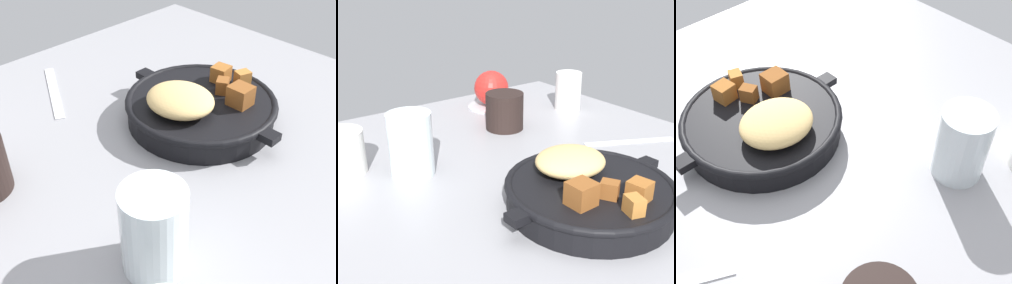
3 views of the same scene
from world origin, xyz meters
TOP-DOWN VIEW (x-y plane):
  - ground_plane at (0.00, 0.00)cm, footprint 90.64×94.44cm
  - cast_iron_skillet at (4.29, -10.67)cm, footprint 28.68×24.35cm
  - butter_knife at (28.86, 0.97)cm, footprint 17.15×9.75cm
  - water_glass_tall at (-11.16, 13.90)cm, footprint 7.24×7.24cm

SIDE VIEW (x-z plane):
  - ground_plane at x=0.00cm, z-range -2.40..0.00cm
  - butter_knife at x=28.86cm, z-range 0.00..0.36cm
  - cast_iron_skillet at x=4.29cm, z-range -0.90..6.45cm
  - water_glass_tall at x=-11.16cm, z-range 0.00..10.68cm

